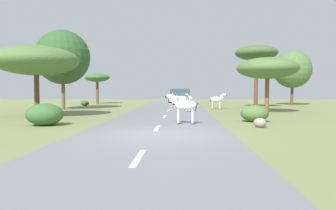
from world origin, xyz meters
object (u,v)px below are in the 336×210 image
object	(u,v)px
tree_6	(97,78)
zebra_1	(184,105)
zebra_2	(217,99)
bush_1	(85,103)
tree_0	(292,69)
tree_3	(256,54)
bush_4	(255,113)
zebra_0	(189,100)
car_0	(182,97)
bush_0	(45,114)
tree_1	(267,68)
car_1	(176,96)
tree_4	(63,57)
rock_2	(260,123)
tree_5	(36,61)

from	to	relation	value
tree_6	zebra_1	bearing A→B (deg)	-65.42
zebra_2	bush_1	size ratio (longest dim) A/B	1.71
tree_0	zebra_1	bearing A→B (deg)	-120.62
tree_3	bush_4	size ratio (longest dim) A/B	3.90
zebra_0	tree_6	distance (m)	17.35
car_0	bush_1	bearing A→B (deg)	-166.90
tree_3	bush_1	world-z (taller)	tree_3
bush_0	zebra_2	bearing A→B (deg)	53.43
tree_6	tree_1	bearing A→B (deg)	-39.71
car_1	bush_4	size ratio (longest dim) A/B	2.94
tree_4	rock_2	size ratio (longest dim) A/B	11.73
tree_4	tree_6	world-z (taller)	tree_4
bush_4	rock_2	world-z (taller)	bush_4
zebra_2	tree_1	size ratio (longest dim) A/B	0.34
zebra_2	zebra_0	bearing A→B (deg)	-26.79
zebra_1	tree_4	size ratio (longest dim) A/B	0.24
tree_0	tree_3	size ratio (longest dim) A/B	1.03
car_1	tree_1	xyz separation A→B (m)	(7.05, -17.42, 2.44)
zebra_1	bush_4	distance (m)	4.21
tree_1	tree_6	xyz separation A→B (m)	(-16.39, 13.61, -0.21)
car_1	tree_5	xyz separation A→B (m)	(-8.40, -21.81, 2.67)
tree_6	bush_0	bearing A→B (deg)	-81.28
zebra_0	rock_2	size ratio (longest dim) A/B	2.46
zebra_0	zebra_2	distance (m)	4.57
zebra_1	bush_4	world-z (taller)	zebra_1
tree_0	tree_4	world-z (taller)	tree_4
tree_1	bush_4	distance (m)	7.81
zebra_2	tree_5	bearing A→B (deg)	-49.35
zebra_2	car_0	bearing A→B (deg)	-152.54
zebra_0	car_0	world-z (taller)	car_0
tree_4	tree_1	bearing A→B (deg)	-10.21
zebra_1	bush_0	size ratio (longest dim) A/B	0.91
tree_4	car_0	bearing A→B (deg)	40.38
car_1	tree_1	size ratio (longest dim) A/B	0.97
tree_6	bush_1	world-z (taller)	tree_6
tree_3	zebra_1	bearing A→B (deg)	-114.70
zebra_2	car_0	size ratio (longest dim) A/B	0.35
tree_5	bush_0	world-z (taller)	tree_5
tree_3	tree_6	world-z (taller)	tree_3
car_0	bush_4	bearing A→B (deg)	-77.57
zebra_2	bush_0	xyz separation A→B (m)	(-9.64, -12.99, -0.32)
zebra_2	rock_2	bearing A→B (deg)	8.58
zebra_1	tree_5	bearing A→B (deg)	68.03
car_1	tree_6	bearing A→B (deg)	-159.22
zebra_1	tree_5	world-z (taller)	tree_5
tree_5	tree_6	bearing A→B (deg)	93.02
bush_4	zebra_1	bearing A→B (deg)	-155.43
zebra_1	tree_4	world-z (taller)	tree_4
car_1	tree_4	size ratio (longest dim) A/B	0.65
tree_1	tree_6	bearing A→B (deg)	140.29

